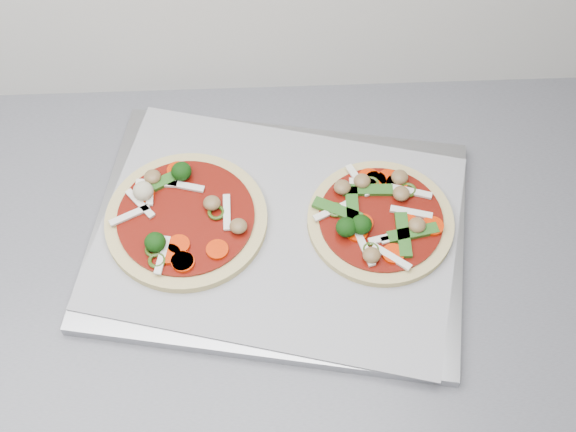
{
  "coord_description": "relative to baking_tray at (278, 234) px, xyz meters",
  "views": [
    {
      "loc": [
        -0.45,
        0.88,
        1.68
      ],
      "look_at": [
        -0.43,
        1.38,
        0.93
      ],
      "focal_mm": 50.0,
      "sensor_mm": 36.0,
      "label": 1
    }
  ],
  "objects": [
    {
      "name": "baking_tray",
      "position": [
        0.0,
        0.0,
        0.0
      ],
      "size": [
        0.47,
        0.38,
        0.01
      ],
      "primitive_type": "cube",
      "rotation": [
        0.0,
        0.0,
        -0.18
      ],
      "color": "#9C9DA2",
      "rests_on": "countertop"
    },
    {
      "name": "base_cabinet",
      "position": [
        0.44,
        -0.07,
        -0.48
      ],
      "size": [
        3.6,
        0.6,
        0.86
      ],
      "primitive_type": "cube",
      "color": "#B2B2AF",
      "rests_on": "ground"
    },
    {
      "name": "pizza_left",
      "position": [
        -0.11,
        0.02,
        0.02
      ],
      "size": [
        0.22,
        0.22,
        0.03
      ],
      "rotation": [
        0.0,
        0.0,
        0.22
      ],
      "color": "tan",
      "rests_on": "parchment"
    },
    {
      "name": "parchment",
      "position": [
        0.0,
        0.0,
        0.01
      ],
      "size": [
        0.46,
        0.38,
        0.0
      ],
      "primitive_type": "cube",
      "rotation": [
        0.0,
        0.0,
        -0.25
      ],
      "color": "#96969B",
      "rests_on": "baking_tray"
    },
    {
      "name": "pizza_right",
      "position": [
        0.11,
        0.0,
        0.02
      ],
      "size": [
        0.17,
        0.17,
        0.03
      ],
      "rotation": [
        0.0,
        0.0,
        -0.03
      ],
      "color": "tan",
      "rests_on": "parchment"
    }
  ]
}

